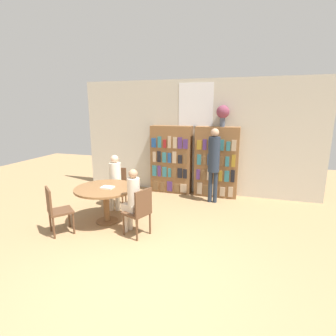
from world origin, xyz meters
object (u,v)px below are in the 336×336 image
object	(u,v)px
reading_table	(106,193)
seated_reader_right	(132,198)
flower_vase	(223,113)
chair_near_camera	(56,208)
librarian_standing	(214,158)
chair_far_side	(140,210)
chair_left_side	(117,185)
seated_reader_left	(115,179)
bookshelf_right	(216,162)
bookshelf_left	(171,160)

from	to	relation	value
reading_table	seated_reader_right	size ratio (longest dim) A/B	0.99
flower_vase	seated_reader_right	bearing A→B (deg)	-116.75
chair_near_camera	librarian_standing	size ratio (longest dim) A/B	0.49
reading_table	chair_far_side	size ratio (longest dim) A/B	1.36
seated_reader_right	librarian_standing	distance (m)	2.43
reading_table	chair_near_camera	bearing A→B (deg)	-129.70
librarian_standing	flower_vase	bearing A→B (deg)	77.56
chair_left_side	seated_reader_left	distance (m)	0.27
chair_far_side	seated_reader_right	world-z (taller)	seated_reader_right
chair_near_camera	librarian_standing	world-z (taller)	librarian_standing
chair_near_camera	chair_left_side	size ratio (longest dim) A/B	1.00
chair_near_camera	seated_reader_left	xyz separation A→B (m)	(0.42, 1.47, 0.20)
bookshelf_right	reading_table	bearing A→B (deg)	-129.52
reading_table	librarian_standing	world-z (taller)	librarian_standing
seated_reader_left	reading_table	bearing A→B (deg)	90.00
bookshelf_right	seated_reader_right	distance (m)	2.85
bookshelf_right	chair_near_camera	size ratio (longest dim) A/B	2.03
bookshelf_right	librarian_standing	size ratio (longest dim) A/B	1.00
flower_vase	chair_near_camera	world-z (taller)	flower_vase
bookshelf_left	chair_far_side	distance (m)	2.69
chair_far_side	seated_reader_right	bearing A→B (deg)	90.00
seated_reader_left	seated_reader_right	world-z (taller)	seated_reader_left
bookshelf_left	flower_vase	bearing A→B (deg)	0.20
bookshelf_left	chair_far_side	size ratio (longest dim) A/B	2.03
flower_vase	chair_left_side	world-z (taller)	flower_vase
seated_reader_right	seated_reader_left	bearing A→B (deg)	62.84
librarian_standing	bookshelf_left	bearing A→B (deg)	157.57
flower_vase	seated_reader_left	distance (m)	3.06
chair_near_camera	reading_table	bearing A→B (deg)	90.00
chair_far_side	bookshelf_left	bearing A→B (deg)	25.99
bookshelf_right	chair_left_side	xyz separation A→B (m)	(-2.13, -1.38, -0.40)
seated_reader_left	seated_reader_right	bearing A→B (deg)	116.84
flower_vase	reading_table	size ratio (longest dim) A/B	0.43
chair_far_side	seated_reader_left	distance (m)	1.54
flower_vase	chair_far_side	bearing A→B (deg)	-113.00
bookshelf_left	seated_reader_left	size ratio (longest dim) A/B	1.46
flower_vase	chair_left_side	size ratio (longest dim) A/B	0.59
seated_reader_left	seated_reader_right	xyz separation A→B (m)	(0.89, -1.02, -0.03)
chair_far_side	librarian_standing	xyz separation A→B (m)	(1.02, 2.15, 0.60)
bookshelf_left	bookshelf_right	bearing A→B (deg)	0.00
chair_left_side	librarian_standing	xyz separation A→B (m)	(2.13, 0.88, 0.60)
chair_left_side	flower_vase	bearing A→B (deg)	-162.49
bookshelf_right	seated_reader_right	world-z (taller)	bookshelf_right
reading_table	seated_reader_right	world-z (taller)	seated_reader_right
reading_table	seated_reader_left	world-z (taller)	seated_reader_left
chair_near_camera	seated_reader_left	size ratio (longest dim) A/B	0.72
bookshelf_right	chair_near_camera	distance (m)	3.95
librarian_standing	chair_near_camera	bearing A→B (deg)	-134.67
chair_left_side	chair_far_side	world-z (taller)	same
bookshelf_left	flower_vase	size ratio (longest dim) A/B	3.45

